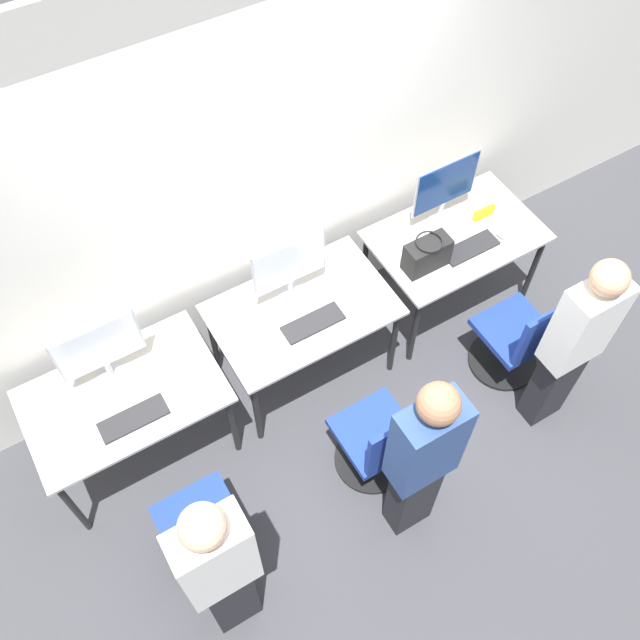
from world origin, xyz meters
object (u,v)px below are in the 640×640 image
object	(u,v)px
office_chair_right	(518,341)
handbag	(427,254)
mouse_left	(178,399)
mouse_right	(501,234)
keyboard_center	(313,323)
keyboard_right	(470,248)
keyboard_left	(133,419)
office_chair_left	(205,534)
person_left	(220,569)
office_chair_center	(379,443)
monitor_right	(445,187)
person_center	(422,459)
monitor_center	(290,266)
person_right	(574,342)
mouse_center	(350,306)
monitor_left	(100,349)

from	to	relation	value
office_chair_right	handbag	bearing A→B (deg)	120.81
mouse_left	mouse_right	bearing A→B (deg)	0.78
keyboard_center	keyboard_right	xyz separation A→B (m)	(1.20, -0.01, 0.00)
keyboard_left	office_chair_left	distance (m)	0.77
mouse_left	person_left	size ratio (longest dim) A/B	0.06
office_chair_center	monitor_right	world-z (taller)	monitor_right
person_center	handbag	world-z (taller)	person_center
person_left	keyboard_center	world-z (taller)	person_left
mouse_left	office_chair_right	xyz separation A→B (m)	(2.16, -0.54, -0.38)
monitor_center	monitor_right	size ratio (longest dim) A/B	1.00
keyboard_left	office_chair_center	distance (m)	1.46
monitor_right	person_right	bearing A→B (deg)	-89.72
person_left	mouse_center	distance (m)	1.77
monitor_left	office_chair_right	bearing A→B (deg)	-20.25
handbag	mouse_left	bearing A→B (deg)	-177.32
person_left	office_chair_center	xyz separation A→B (m)	(1.17, 0.33, -0.51)
mouse_left	monitor_right	bearing A→B (deg)	10.35
person_center	monitor_right	xyz separation A→B (m)	(1.18, 1.44, 0.13)
monitor_center	office_chair_right	distance (m)	1.64
office_chair_left	office_chair_right	world-z (taller)	same
person_left	keyboard_left	bearing A→B (deg)	92.85
office_chair_left	office_chair_center	bearing A→B (deg)	-1.86
person_right	person_left	bearing A→B (deg)	-177.28
keyboard_left	person_right	world-z (taller)	person_right
keyboard_left	person_center	xyz separation A→B (m)	(1.21, -1.07, 0.14)
monitor_left	person_right	xyz separation A→B (m)	(2.40, -1.26, -0.14)
office_chair_left	keyboard_center	xyz separation A→B (m)	(1.12, 0.71, 0.38)
office_chair_left	handbag	world-z (taller)	handbag
monitor_center	handbag	bearing A→B (deg)	-16.35
office_chair_left	keyboard_center	distance (m)	1.38
office_chair_left	mouse_right	world-z (taller)	office_chair_left
person_left	office_chair_center	bearing A→B (deg)	15.67
mouse_center	mouse_right	bearing A→B (deg)	-0.66
mouse_center	monitor_right	distance (m)	1.03
person_right	monitor_left	bearing A→B (deg)	152.29
monitor_right	office_chair_right	distance (m)	1.13
monitor_left	person_center	world-z (taller)	person_center
monitor_center	office_chair_left	bearing A→B (deg)	-138.71
monitor_right	office_chair_right	world-z (taller)	monitor_right
monitor_center	handbag	distance (m)	0.91
mouse_center	handbag	size ratio (longest dim) A/B	0.30
person_center	mouse_center	bearing A→B (deg)	77.39
keyboard_left	mouse_center	bearing A→B (deg)	1.25
monitor_left	keyboard_right	xyz separation A→B (m)	(2.40, -0.31, -0.26)
keyboard_center	mouse_right	world-z (taller)	mouse_right
monitor_center	monitor_right	distance (m)	1.20
keyboard_right	handbag	distance (m)	0.36
person_right	keyboard_center	bearing A→B (deg)	141.32
keyboard_right	person_center	bearing A→B (deg)	-137.13
monitor_center	person_center	distance (m)	1.40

